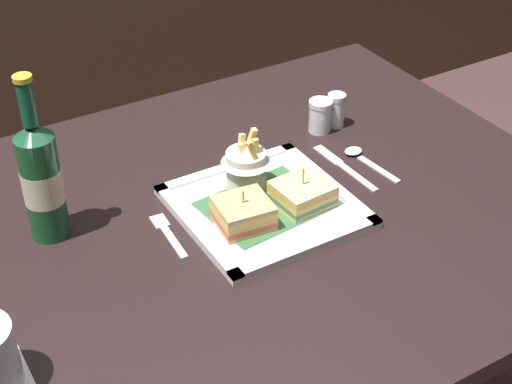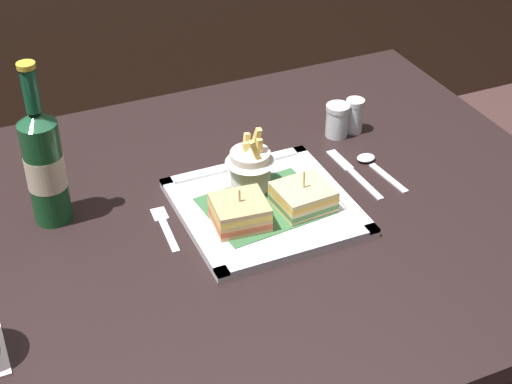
# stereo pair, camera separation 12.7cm
# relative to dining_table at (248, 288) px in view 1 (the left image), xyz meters

# --- Properties ---
(dining_table) EXTENTS (1.14, 0.91, 0.75)m
(dining_table) POSITION_rel_dining_table_xyz_m (0.00, 0.00, 0.00)
(dining_table) COLOR black
(dining_table) RESTS_ON ground_plane
(square_plate) EXTENTS (0.28, 0.28, 0.02)m
(square_plate) POSITION_rel_dining_table_xyz_m (0.03, -0.01, 0.17)
(square_plate) COLOR white
(square_plate) RESTS_ON dining_table
(sandwich_half_left) EXTENTS (0.09, 0.09, 0.07)m
(sandwich_half_left) POSITION_rel_dining_table_xyz_m (-0.03, -0.04, 0.20)
(sandwich_half_left) COLOR tan
(sandwich_half_left) RESTS_ON square_plate
(sandwich_half_right) EXTENTS (0.09, 0.09, 0.07)m
(sandwich_half_right) POSITION_rel_dining_table_xyz_m (0.09, -0.04, 0.20)
(sandwich_half_right) COLOR #D8B77B
(sandwich_half_right) RESTS_ON square_plate
(fries_cup) EXTENTS (0.09, 0.09, 0.11)m
(fries_cup) POSITION_rel_dining_table_xyz_m (0.03, 0.05, 0.23)
(fries_cup) COLOR silver
(fries_cup) RESTS_ON square_plate
(beer_bottle) EXTENTS (0.06, 0.06, 0.28)m
(beer_bottle) POSITION_rel_dining_table_xyz_m (-0.30, 0.12, 0.27)
(beer_bottle) COLOR #174F26
(beer_bottle) RESTS_ON dining_table
(fork) EXTENTS (0.03, 0.12, 0.00)m
(fork) POSITION_rel_dining_table_xyz_m (-0.14, 0.02, 0.17)
(fork) COLOR silver
(fork) RESTS_ON dining_table
(knife) EXTENTS (0.02, 0.17, 0.00)m
(knife) POSITION_rel_dining_table_xyz_m (0.22, 0.03, 0.17)
(knife) COLOR silver
(knife) RESTS_ON dining_table
(spoon) EXTENTS (0.04, 0.13, 0.01)m
(spoon) POSITION_rel_dining_table_xyz_m (0.27, 0.04, 0.17)
(spoon) COLOR silver
(spoon) RESTS_ON dining_table
(salt_shaker) EXTENTS (0.05, 0.05, 0.07)m
(salt_shaker) POSITION_rel_dining_table_xyz_m (0.26, 0.16, 0.20)
(salt_shaker) COLOR silver
(salt_shaker) RESTS_ON dining_table
(pepper_shaker) EXTENTS (0.04, 0.04, 0.07)m
(pepper_shaker) POSITION_rel_dining_table_xyz_m (0.30, 0.16, 0.20)
(pepper_shaker) COLOR silver
(pepper_shaker) RESTS_ON dining_table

